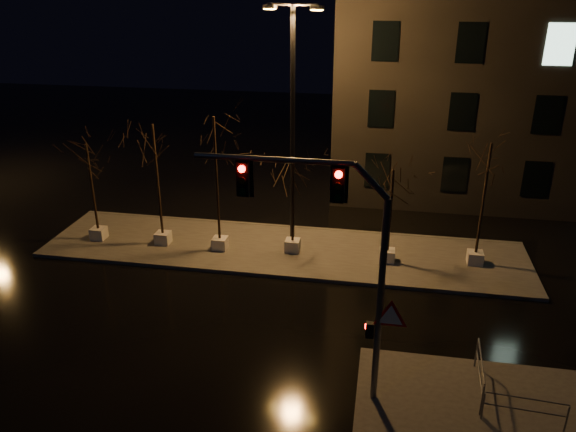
# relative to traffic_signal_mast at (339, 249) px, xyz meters

# --- Properties ---
(ground) EXTENTS (90.00, 90.00, 0.00)m
(ground) POSITION_rel_traffic_signal_mast_xyz_m (-3.33, 3.32, -4.90)
(ground) COLOR black
(ground) RESTS_ON ground
(median) EXTENTS (22.00, 5.00, 0.15)m
(median) POSITION_rel_traffic_signal_mast_xyz_m (-3.33, 9.32, -4.82)
(median) COLOR #4B4943
(median) RESTS_ON ground
(sidewalk_corner) EXTENTS (7.00, 5.00, 0.15)m
(sidewalk_corner) POSITION_rel_traffic_signal_mast_xyz_m (4.17, -0.18, -4.82)
(sidewalk_corner) COLOR #4B4943
(sidewalk_corner) RESTS_ON ground
(building) EXTENTS (25.00, 12.00, 15.00)m
(building) POSITION_rel_traffic_signal_mast_xyz_m (10.67, 21.32, 2.60)
(building) COLOR black
(building) RESTS_ON ground
(tree_0) EXTENTS (1.80, 1.80, 4.78)m
(tree_0) POSITION_rel_traffic_signal_mast_xyz_m (-12.15, 8.80, -1.12)
(tree_0) COLOR silver
(tree_0) RESTS_ON median
(tree_1) EXTENTS (1.80, 1.80, 5.82)m
(tree_1) POSITION_rel_traffic_signal_mast_xyz_m (-8.93, 8.85, -0.33)
(tree_1) COLOR silver
(tree_1) RESTS_ON median
(tree_2) EXTENTS (1.80, 1.80, 6.31)m
(tree_2) POSITION_rel_traffic_signal_mast_xyz_m (-6.14, 8.76, 0.04)
(tree_2) COLOR silver
(tree_2) RESTS_ON median
(tree_3) EXTENTS (1.80, 1.80, 4.55)m
(tree_3) POSITION_rel_traffic_signal_mast_xyz_m (-2.83, 9.13, -1.29)
(tree_3) COLOR silver
(tree_3) RESTS_ON median
(tree_4) EXTENTS (1.80, 1.80, 4.31)m
(tree_4) POSITION_rel_traffic_signal_mast_xyz_m (1.42, 8.87, -1.47)
(tree_4) COLOR silver
(tree_4) RESTS_ON median
(tree_5) EXTENTS (1.80, 1.80, 5.55)m
(tree_5) POSITION_rel_traffic_signal_mast_xyz_m (5.18, 9.33, -0.54)
(tree_5) COLOR silver
(tree_5) RESTS_ON median
(traffic_signal_mast) EXTENTS (5.92, 0.24, 7.23)m
(traffic_signal_mast) POSITION_rel_traffic_signal_mast_xyz_m (0.00, 0.00, 0.00)
(traffic_signal_mast) COLOR #54565B
(traffic_signal_mast) RESTS_ON sidewalk_corner
(streetlight_main) EXTENTS (2.62, 0.92, 10.55)m
(streetlight_main) POSITION_rel_traffic_signal_mast_xyz_m (-3.06, 10.36, 1.34)
(streetlight_main) COLOR black
(streetlight_main) RESTS_ON median
(guard_rail_a) EXTENTS (2.20, 0.20, 0.95)m
(guard_rail_a) POSITION_rel_traffic_signal_mast_xyz_m (5.28, -0.47, -4.13)
(guard_rail_a) COLOR #54565B
(guard_rail_a) RESTS_ON sidewalk_corner
(guard_rail_b) EXTENTS (0.18, 2.28, 1.08)m
(guard_rail_b) POSITION_rel_traffic_signal_mast_xyz_m (4.25, 0.87, -4.05)
(guard_rail_b) COLOR #54565B
(guard_rail_b) RESTS_ON sidewalk_corner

